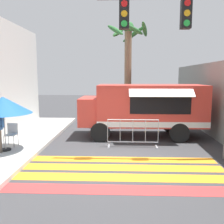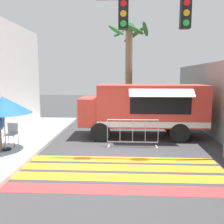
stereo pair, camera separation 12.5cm
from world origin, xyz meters
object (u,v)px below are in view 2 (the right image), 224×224
object	(u,v)px
traffic_signal_pole	(185,36)
folding_chair	(12,132)
food_truck	(141,106)
barricade_front	(133,133)
palm_tree	(129,57)
patio_umbrella	(3,105)

from	to	relation	value
traffic_signal_pole	folding_chair	xyz separation A→B (m)	(-6.27, 0.91, -3.41)
traffic_signal_pole	folding_chair	distance (m)	7.19
food_truck	barricade_front	distance (m)	2.06
folding_chair	food_truck	bearing A→B (deg)	6.87
food_truck	folding_chair	world-z (taller)	food_truck
folding_chair	traffic_signal_pole	bearing A→B (deg)	-25.23
traffic_signal_pole	barricade_front	xyz separation A→B (m)	(-1.58, 1.36, -3.51)
folding_chair	palm_tree	distance (m)	7.45
palm_tree	patio_umbrella	bearing A→B (deg)	-129.15
traffic_signal_pole	barricade_front	bearing A→B (deg)	139.22
food_truck	patio_umbrella	world-z (taller)	food_truck
traffic_signal_pole	folding_chair	bearing A→B (deg)	171.74
patio_umbrella	palm_tree	xyz separation A→B (m)	(4.54, 5.58, 2.06)
traffic_signal_pole	food_truck	bearing A→B (deg)	109.68
patio_umbrella	palm_tree	size ratio (longest dim) A/B	0.34
food_truck	folding_chair	bearing A→B (deg)	-156.16
food_truck	palm_tree	distance (m)	3.63
barricade_front	palm_tree	bearing A→B (deg)	91.15
food_truck	traffic_signal_pole	bearing A→B (deg)	-70.32
patio_umbrella	folding_chair	xyz separation A→B (m)	(-0.05, 0.65, -1.13)
barricade_front	food_truck	bearing A→B (deg)	76.22
traffic_signal_pole	barricade_front	size ratio (longest dim) A/B	2.76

